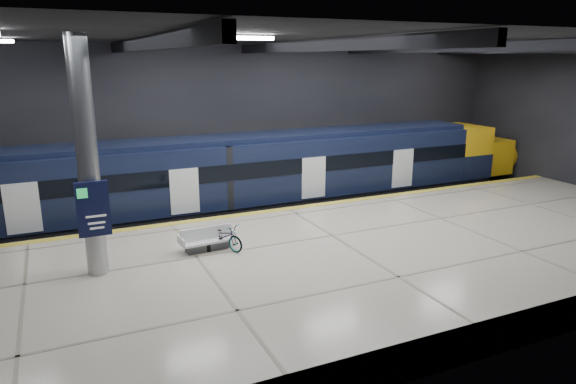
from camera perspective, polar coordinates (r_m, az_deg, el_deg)
ground at (r=19.93m, az=3.42°, el=-6.94°), size 30.00×30.00×0.00m
room_shell at (r=18.61m, az=3.68°, el=9.67°), size 30.10×16.10×8.05m
platform at (r=17.72m, az=7.26°, el=-7.96°), size 30.00×11.00×1.10m
safety_strip at (r=21.90m, az=0.10°, el=-1.85°), size 30.00×0.40×0.01m
rails at (r=24.62m, az=-2.57°, el=-2.48°), size 30.00×1.52×0.16m
train at (r=24.35m, az=-1.18°, el=2.16°), size 29.40×2.84×3.79m
bench at (r=17.43m, az=-8.98°, el=-5.47°), size 1.88×0.88×0.81m
bicycle at (r=17.39m, az=-7.21°, el=-4.88°), size 1.34×1.77×0.89m
pannier_bag at (r=17.33m, az=-9.08°, el=-5.98°), size 0.34×0.26×0.35m
info_column at (r=15.59m, az=-21.36°, el=3.05°), size 0.90×0.78×6.90m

